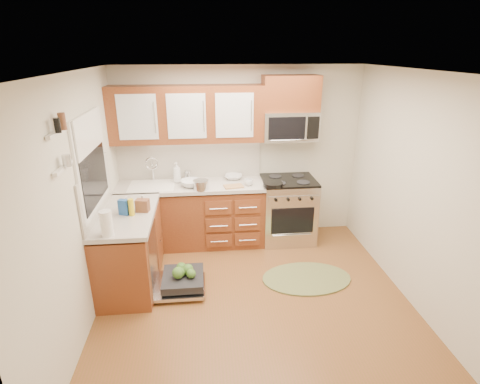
{
  "coord_description": "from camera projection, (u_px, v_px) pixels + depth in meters",
  "views": [
    {
      "loc": [
        -0.54,
        -3.52,
        2.7
      ],
      "look_at": [
        -0.08,
        0.85,
        1.01
      ],
      "focal_mm": 28.0,
      "sensor_mm": 36.0,
      "label": 1
    }
  ],
  "objects": [
    {
      "name": "ceiling",
      "position": [
        259.0,
        72.0,
        3.39
      ],
      "size": [
        3.5,
        3.5,
        0.0
      ],
      "primitive_type": "plane",
      "rotation": [
        3.14,
        0.0,
        0.0
      ],
      "color": "white",
      "rests_on": "ground"
    },
    {
      "name": "range",
      "position": [
        287.0,
        210.0,
        5.51
      ],
      "size": [
        0.76,
        0.64,
        0.95
      ],
      "primitive_type": null,
      "color": "silver",
      "rests_on": "ground"
    },
    {
      "name": "cabinet_over_mw",
      "position": [
        291.0,
        93.0,
        5.05
      ],
      "size": [
        0.76,
        0.35,
        0.47
      ],
      "primitive_type": "cube",
      "color": "maroon",
      "rests_on": "ground"
    },
    {
      "name": "window_blind",
      "position": [
        89.0,
        132.0,
        3.92
      ],
      "size": [
        0.02,
        0.96,
        0.4
      ],
      "primitive_type": "cube",
      "color": "white",
      "rests_on": "ground"
    },
    {
      "name": "stock_pot",
      "position": [
        201.0,
        185.0,
        5.01
      ],
      "size": [
        0.25,
        0.25,
        0.13
      ],
      "primitive_type": "cylinder",
      "rotation": [
        0.0,
        0.0,
        0.22
      ],
      "color": "silver",
      "rests_on": "countertop_back"
    },
    {
      "name": "bowl_a",
      "position": [
        233.0,
        177.0,
        5.42
      ],
      "size": [
        0.28,
        0.28,
        0.06
      ],
      "primitive_type": "imported",
      "rotation": [
        0.0,
        0.0,
        -0.14
      ],
      "color": "#999999",
      "rests_on": "countertop_back"
    },
    {
      "name": "backsplash_left",
      "position": [
        96.0,
        191.0,
        4.18
      ],
      "size": [
        0.02,
        1.25,
        0.57
      ],
      "primitive_type": "cube",
      "color": "beige",
      "rests_on": "ground"
    },
    {
      "name": "paper_towel_roll",
      "position": [
        106.0,
        223.0,
        3.75
      ],
      "size": [
        0.13,
        0.13,
        0.27
      ],
      "primitive_type": "cylinder",
      "rotation": [
        0.0,
        0.0,
        -0.06
      ],
      "color": "white",
      "rests_on": "countertop_left"
    },
    {
      "name": "soap_bottle_c",
      "position": [
        143.0,
        202.0,
        4.39
      ],
      "size": [
        0.17,
        0.17,
        0.17
      ],
      "primitive_type": "imported",
      "rotation": [
        0.0,
        0.0,
        0.4
      ],
      "color": "#999999",
      "rests_on": "countertop_left"
    },
    {
      "name": "microwave",
      "position": [
        290.0,
        125.0,
        5.19
      ],
      "size": [
        0.76,
        0.38,
        0.4
      ],
      "primitive_type": null,
      "color": "silver",
      "rests_on": "ground"
    },
    {
      "name": "wall_back",
      "position": [
        239.0,
        154.0,
        5.47
      ],
      "size": [
        3.5,
        0.04,
        2.5
      ],
      "primitive_type": "cube",
      "color": "beige",
      "rests_on": "ground"
    },
    {
      "name": "window",
      "position": [
        91.0,
        162.0,
        4.03
      ],
      "size": [
        0.03,
        1.05,
        1.05
      ],
      "primitive_type": null,
      "color": "white",
      "rests_on": "ground"
    },
    {
      "name": "wall_left",
      "position": [
        80.0,
        206.0,
        3.67
      ],
      "size": [
        0.04,
        3.5,
        2.5
      ],
      "primitive_type": "cube",
      "color": "beige",
      "rests_on": "ground"
    },
    {
      "name": "base_cabinet_left",
      "position": [
        130.0,
        251.0,
        4.49
      ],
      "size": [
        0.6,
        1.25,
        0.85
      ],
      "primitive_type": "cube",
      "color": "maroon",
      "rests_on": "ground"
    },
    {
      "name": "sink",
      "position": [
        153.0,
        194.0,
        5.2
      ],
      "size": [
        0.62,
        0.5,
        0.26
      ],
      "primitive_type": null,
      "color": "white",
      "rests_on": "ground"
    },
    {
      "name": "countertop_left",
      "position": [
        126.0,
        215.0,
        4.32
      ],
      "size": [
        0.64,
        1.27,
        0.05
      ],
      "primitive_type": "cube",
      "color": "#BBB4AB",
      "rests_on": "base_cabinet_left"
    },
    {
      "name": "base_cabinet_back",
      "position": [
        192.0,
        216.0,
        5.41
      ],
      "size": [
        2.05,
        0.6,
        0.85
      ],
      "primitive_type": "cube",
      "color": "maroon",
      "rests_on": "ground"
    },
    {
      "name": "upper_cabinets",
      "position": [
        187.0,
        114.0,
        5.01
      ],
      "size": [
        2.05,
        0.35,
        0.75
      ],
      "primitive_type": null,
      "color": "maroon",
      "rests_on": "ground"
    },
    {
      "name": "cup",
      "position": [
        249.0,
        182.0,
        5.16
      ],
      "size": [
        0.15,
        0.15,
        0.09
      ],
      "primitive_type": "imported",
      "rotation": [
        0.0,
        0.0,
        0.28
      ],
      "color": "#999999",
      "rests_on": "countertop_back"
    },
    {
      "name": "red_bottle",
      "position": [
        107.0,
        225.0,
        3.77
      ],
      "size": [
        0.08,
        0.08,
        0.22
      ],
      "primitive_type": "cylinder",
      "rotation": [
        0.0,
        0.0,
        -0.37
      ],
      "color": "#A3140D",
      "rests_on": "countertop_left"
    },
    {
      "name": "countertop_back",
      "position": [
        190.0,
        186.0,
        5.24
      ],
      "size": [
        2.07,
        0.64,
        0.05
      ],
      "primitive_type": "cube",
      "color": "#BBB4AB",
      "rests_on": "base_cabinet_back"
    },
    {
      "name": "shelf_upper",
      "position": [
        57.0,
        133.0,
        3.07
      ],
      "size": [
        0.04,
        0.4,
        0.03
      ],
      "primitive_type": "cube",
      "color": "white",
      "rests_on": "ground"
    },
    {
      "name": "rug",
      "position": [
        307.0,
        278.0,
        4.68
      ],
      "size": [
        1.21,
        0.88,
        0.02
      ],
      "primitive_type": null,
      "rotation": [
        0.0,
        0.0,
        -0.15
      ],
      "color": "olive",
      "rests_on": "ground"
    },
    {
      "name": "bowl_b",
      "position": [
        191.0,
        183.0,
        5.13
      ],
      "size": [
        0.33,
        0.33,
        0.09
      ],
      "primitive_type": "imported",
      "rotation": [
        0.0,
        0.0,
        0.15
      ],
      "color": "#999999",
      "rests_on": "countertop_back"
    },
    {
      "name": "soap_bottle_a",
      "position": [
        177.0,
        172.0,
        5.24
      ],
      "size": [
        0.15,
        0.15,
        0.3
      ],
      "primitive_type": "imported",
      "rotation": [
        0.0,
        0.0,
        -0.35
      ],
      "color": "#999999",
      "rests_on": "countertop_back"
    },
    {
      "name": "backsplash_back",
      "position": [
        190.0,
        159.0,
        5.4
      ],
      "size": [
        2.05,
        0.02,
        0.57
      ],
      "primitive_type": "cube",
      "color": "beige",
      "rests_on": "ground"
    },
    {
      "name": "dishwasher",
      "position": [
        180.0,
        282.0,
        4.45
      ],
      "size": [
        0.7,
        0.6,
        0.2
      ],
      "primitive_type": null,
      "color": "silver",
      "rests_on": "ground"
    },
    {
      "name": "shelf_lower",
      "position": [
        63.0,
        168.0,
        3.17
      ],
      "size": [
        0.04,
        0.4,
        0.03
      ],
      "primitive_type": "cube",
      "color": "white",
      "rests_on": "ground"
    },
    {
      "name": "wooden_box",
      "position": [
        143.0,
        205.0,
        4.33
      ],
      "size": [
        0.16,
        0.13,
        0.15
      ],
      "primitive_type": "cube",
      "rotation": [
        0.0,
        0.0,
        -0.18
      ],
      "color": "brown",
      "rests_on": "countertop_left"
    },
    {
      "name": "soap_bottle_b",
      "position": [
        127.0,
        203.0,
        4.36
      ],
      "size": [
        0.08,
        0.08,
        0.17
      ],
      "primitive_type": "imported",
      "rotation": [
        0.0,
        0.0,
        -0.09
      ],
      "color": "#999999",
      "rests_on": "countertop_left"
    },
    {
      "name": "wall_front",
      "position": [
        299.0,
        309.0,
        2.22
      ],
      "size": [
        3.5,
        0.04,
        2.5
      ],
      "primitive_type": "cube",
      "color": "beige",
      "rests_on": "ground"
    },
    {
      "name": "skillet",
      "position": [
        273.0,
        184.0,
        5.07
      ],
      "size": [
        0.3,
        0.3,
        0.05
      ],
      "primitive_type": "cylinder",
      "rotation": [
        0.0,
        0.0,
        -0.11
      ],
      "color": "black",
      "rests_on": "range"
    },
    {
      "name": "canister",
      "position": [
        188.0,
        175.0,
        5.36
      ],
      "size": [
        0.1,
        0.1,
        0.14
      ],
      "primitive_type": "cylinder",
      "rotation": [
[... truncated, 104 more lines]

